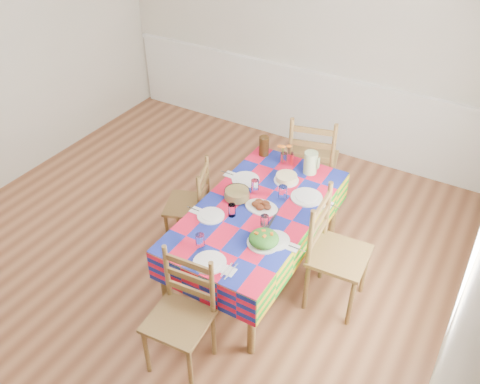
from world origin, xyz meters
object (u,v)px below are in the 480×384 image
at_px(tea_pitcher, 264,146).
at_px(chair_far, 312,162).
at_px(dining_table, 258,215).
at_px(chair_near, 181,316).
at_px(chair_right, 334,254).
at_px(meat_platter, 261,206).
at_px(chair_left, 191,205).
at_px(green_pitcher, 311,163).

relative_size(tea_pitcher, chair_far, 0.18).
bearing_deg(dining_table, chair_far, 89.36).
xyz_separation_m(chair_near, chair_right, (0.67, 1.06, 0.04)).
relative_size(meat_platter, chair_near, 0.30).
xyz_separation_m(dining_table, meat_platter, (0.02, 0.02, 0.09)).
xyz_separation_m(dining_table, chair_near, (-0.00, -1.06, -0.14)).
height_order(meat_platter, tea_pitcher, tea_pitcher).
bearing_deg(tea_pitcher, chair_left, -115.28).
distance_m(dining_table, chair_near, 1.07).
distance_m(meat_platter, chair_left, 0.75).
bearing_deg(meat_platter, chair_left, -179.63).
bearing_deg(tea_pitcher, chair_near, -79.35).
height_order(tea_pitcher, chair_near, chair_near).
bearing_deg(chair_far, tea_pitcher, 28.85).
xyz_separation_m(meat_platter, tea_pitcher, (-0.36, 0.71, 0.07)).
bearing_deg(chair_left, chair_right, 68.52).
height_order(chair_far, chair_left, chair_far).
relative_size(dining_table, chair_left, 2.01).
distance_m(green_pitcher, chair_right, 0.90).
bearing_deg(chair_right, dining_table, 86.16).
distance_m(green_pitcher, chair_far, 0.48).
bearing_deg(meat_platter, chair_right, -1.87).
relative_size(chair_far, chair_right, 1.03).
relative_size(meat_platter, chair_far, 0.27).
relative_size(chair_near, chair_far, 0.90).
bearing_deg(chair_left, dining_table, 68.06).
xyz_separation_m(chair_left, chair_right, (1.35, -0.02, 0.07)).
relative_size(dining_table, green_pitcher, 8.39).
bearing_deg(green_pitcher, chair_far, 109.21).
xyz_separation_m(meat_platter, chair_right, (0.65, -0.02, -0.19)).
distance_m(meat_platter, chair_near, 1.11).
bearing_deg(chair_far, dining_table, 74.89).
xyz_separation_m(dining_table, chair_left, (-0.68, 0.01, -0.17)).
relative_size(tea_pitcher, chair_left, 0.22).
distance_m(dining_table, tea_pitcher, 0.82).
relative_size(chair_near, chair_right, 0.92).
relative_size(meat_platter, chair_right, 0.28).
bearing_deg(chair_right, chair_left, 85.69).
relative_size(meat_platter, chair_left, 0.33).
xyz_separation_m(green_pitcher, chair_left, (-0.82, -0.66, -0.35)).
bearing_deg(green_pitcher, tea_pitcher, 173.87).
height_order(tea_pitcher, chair_right, chair_right).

